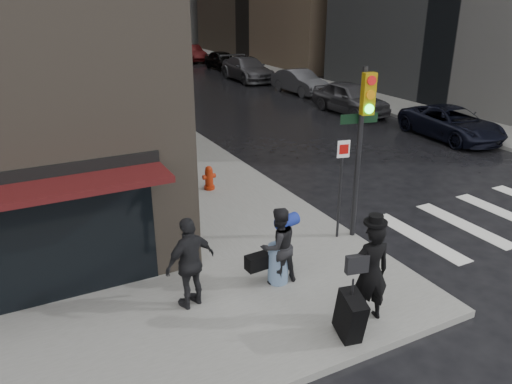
% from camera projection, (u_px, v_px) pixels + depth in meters
% --- Properties ---
extents(ground, '(140.00, 140.00, 0.00)m').
position_uv_depth(ground, '(328.00, 292.00, 10.35)').
color(ground, black).
rests_on(ground, ground).
extents(sidewalk_left, '(4.00, 50.00, 0.15)m').
position_uv_depth(sidewalk_left, '(89.00, 86.00, 32.58)').
color(sidewalk_left, slate).
rests_on(sidewalk_left, ground).
extents(sidewalk_right, '(3.00, 50.00, 0.15)m').
position_uv_depth(sidewalk_right, '(270.00, 72.00, 38.33)').
color(sidewalk_right, slate).
rests_on(sidewalk_right, ground).
extents(man_overcoat, '(1.28, 1.02, 2.13)m').
position_uv_depth(man_overcoat, '(367.00, 279.00, 8.85)').
color(man_overcoat, black).
rests_on(man_overcoat, ground).
extents(man_jeans, '(1.21, 0.69, 1.67)m').
position_uv_depth(man_jeans, '(278.00, 246.00, 10.15)').
color(man_jeans, black).
rests_on(man_jeans, ground).
extents(man_greycoat, '(1.16, 0.73, 1.84)m').
position_uv_depth(man_greycoat, '(190.00, 263.00, 9.35)').
color(man_greycoat, black).
rests_on(man_greycoat, ground).
extents(traffic_light, '(1.01, 0.56, 4.12)m').
position_uv_depth(traffic_light, '(361.00, 132.00, 11.40)').
color(traffic_light, black).
rests_on(traffic_light, ground).
extents(fire_hydrant, '(0.42, 0.33, 0.74)m').
position_uv_depth(fire_hydrant, '(209.00, 179.00, 15.25)').
color(fire_hydrant, '#932109').
rests_on(fire_hydrant, ground).
extents(parked_car_0, '(2.53, 4.92, 1.33)m').
position_uv_depth(parked_car_0, '(451.00, 123.00, 21.01)').
color(parked_car_0, black).
rests_on(parked_car_0, ground).
extents(parked_car_1, '(2.01, 4.71, 1.59)m').
position_uv_depth(parked_car_1, '(350.00, 98.00, 25.39)').
color(parked_car_1, '#4D4D52').
rests_on(parked_car_1, ground).
extents(parked_car_2, '(1.75, 4.36, 1.41)m').
position_uv_depth(parked_car_2, '(300.00, 82.00, 30.49)').
color(parked_car_2, '#535459').
rests_on(parked_car_2, ground).
extents(parked_car_3, '(2.34, 5.52, 1.59)m').
position_uv_depth(parked_car_3, '(247.00, 69.00, 34.96)').
color(parked_car_3, '#4C4C51').
rests_on(parked_car_3, ground).
extents(parked_car_4, '(1.84, 4.26, 1.43)m').
position_uv_depth(parked_car_4, '(222.00, 60.00, 40.08)').
color(parked_car_4, black).
rests_on(parked_car_4, ground).
extents(parked_car_5, '(1.53, 4.32, 1.42)m').
position_uv_depth(parked_car_5, '(192.00, 53.00, 44.69)').
color(parked_car_5, '#410D0D').
rests_on(parked_car_5, ground).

